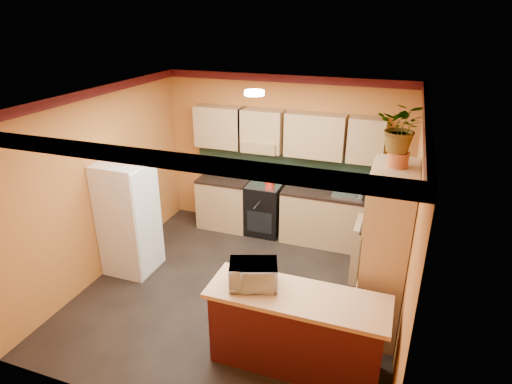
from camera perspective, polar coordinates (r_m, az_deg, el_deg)
room_shell at (r=5.45m, az=-1.14°, el=6.59°), size 4.24×4.24×2.72m
base_cabinets_back at (r=7.31m, az=5.86°, el=-2.97°), size 3.65×0.60×0.88m
countertop_back at (r=7.12m, az=6.01°, el=0.36°), size 3.65×0.62×0.04m
stove at (r=7.46m, az=1.20°, el=-2.18°), size 0.58×0.58×0.91m
kettle at (r=7.17m, az=1.87°, el=1.49°), size 0.22×0.22×0.18m
sink at (r=6.99m, az=12.19°, el=-0.20°), size 0.48×0.40×0.03m
base_cabinets_right at (r=6.42m, az=16.41°, el=-7.80°), size 0.60×0.80×0.88m
countertop_right at (r=6.21m, az=16.88°, el=-4.14°), size 0.62×0.80×0.04m
fridge at (r=6.51m, az=-16.62°, el=-3.28°), size 0.68×0.66×1.70m
pantry at (r=5.20m, az=16.81°, el=-7.86°), size 0.48×0.90×2.10m
fern_pot at (r=4.78m, az=18.39°, el=4.17°), size 0.22×0.22×0.16m
fern at (r=4.69m, az=18.91°, el=8.16°), size 0.54×0.49×0.53m
breakfast_bar at (r=4.86m, az=5.32°, el=-18.15°), size 1.80×0.55×0.88m
bar_top at (r=4.57m, az=5.54°, el=-13.76°), size 1.90×0.65×0.05m
microwave at (r=4.58m, az=-0.38°, el=-10.96°), size 0.59×0.49×0.28m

